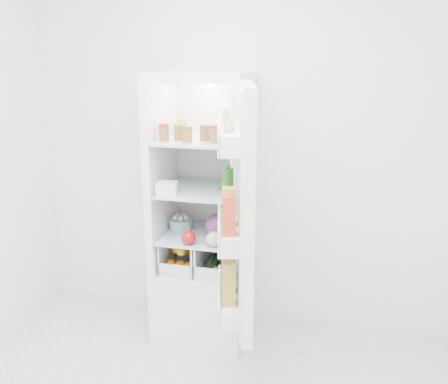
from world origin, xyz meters
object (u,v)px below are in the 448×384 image
(red_cabbage, at_px, (218,226))
(mushroom_bowl, at_px, (181,224))
(refrigerator, at_px, (205,241))
(fridge_door, at_px, (240,215))

(red_cabbage, height_order, mushroom_bowl, red_cabbage)
(refrigerator, height_order, red_cabbage, refrigerator)
(refrigerator, xyz_separation_m, fridge_door, (0.37, -0.63, 0.43))
(mushroom_bowl, bearing_deg, fridge_door, -48.06)
(refrigerator, relative_size, red_cabbage, 11.11)
(mushroom_bowl, height_order, fridge_door, fridge_door)
(refrigerator, height_order, mushroom_bowl, refrigerator)
(red_cabbage, distance_m, fridge_door, 0.62)
(refrigerator, relative_size, fridge_door, 1.38)
(red_cabbage, bearing_deg, fridge_door, -63.31)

